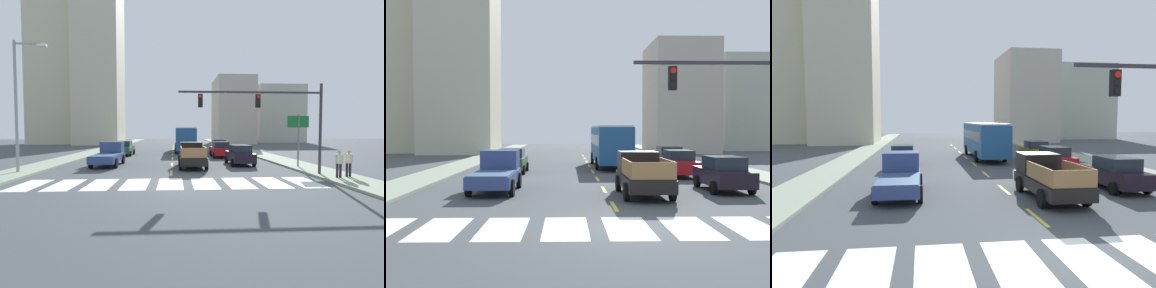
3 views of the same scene
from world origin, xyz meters
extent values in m
plane|color=#41474B|center=(0.00, 0.00, 0.00)|extent=(160.00, 160.00, 0.00)
cube|color=gray|center=(10.51, 18.00, 0.07)|extent=(2.80, 110.00, 0.15)
cube|color=gray|center=(-10.51, 18.00, 0.07)|extent=(2.80, 110.00, 0.15)
cube|color=white|center=(-7.65, 0.00, 0.00)|extent=(1.39, 3.39, 0.01)
cube|color=white|center=(-5.74, 0.00, 0.00)|extent=(1.39, 3.39, 0.01)
cube|color=white|center=(-3.83, 0.00, 0.00)|extent=(1.39, 3.39, 0.01)
cube|color=white|center=(-1.91, 0.00, 0.00)|extent=(1.39, 3.39, 0.01)
cube|color=white|center=(0.00, 0.00, 0.00)|extent=(1.39, 3.39, 0.01)
cube|color=white|center=(1.91, 0.00, 0.00)|extent=(1.39, 3.39, 0.01)
cube|color=white|center=(3.83, 0.00, 0.00)|extent=(1.39, 3.39, 0.01)
cube|color=white|center=(5.74, 0.00, 0.00)|extent=(1.39, 3.39, 0.01)
cube|color=white|center=(7.65, 0.00, 0.00)|extent=(1.39, 3.39, 0.01)
cube|color=#D7CB42|center=(0.00, 4.00, 0.00)|extent=(0.16, 2.40, 0.01)
cube|color=#D7CB42|center=(0.00, 9.00, 0.00)|extent=(0.16, 2.40, 0.01)
cube|color=#D7CB42|center=(0.00, 14.00, 0.00)|extent=(0.16, 2.40, 0.01)
cube|color=#D7CB42|center=(0.00, 19.00, 0.00)|extent=(0.16, 2.40, 0.01)
cube|color=#D7CB42|center=(0.00, 24.00, 0.00)|extent=(0.16, 2.40, 0.01)
cube|color=#D7CB42|center=(0.00, 29.00, 0.00)|extent=(0.16, 2.40, 0.01)
cube|color=#D7CB42|center=(0.00, 34.00, 0.00)|extent=(0.16, 2.40, 0.01)
cube|color=#D7CB42|center=(0.00, 39.00, 0.00)|extent=(0.16, 2.40, 0.01)
cube|color=black|center=(1.63, 6.80, 0.68)|extent=(1.96, 5.20, 0.56)
cube|color=black|center=(1.63, 8.50, 1.46)|extent=(1.84, 1.60, 1.00)
cube|color=#19232D|center=(1.63, 8.94, 1.64)|extent=(1.72, 0.08, 0.56)
cube|color=black|center=(1.63, 5.85, 0.99)|extent=(1.84, 3.30, 0.06)
cylinder|color=black|center=(0.65, 8.36, 0.40)|extent=(0.22, 0.80, 0.80)
cylinder|color=black|center=(2.61, 8.36, 0.40)|extent=(0.22, 0.80, 0.80)
cylinder|color=black|center=(0.65, 5.24, 0.40)|extent=(0.22, 0.80, 0.80)
cylinder|color=black|center=(2.61, 5.24, 0.40)|extent=(0.22, 0.80, 0.80)
cube|color=#996C40|center=(0.73, 5.85, 1.37)|extent=(0.06, 3.17, 0.70)
cube|color=#996C40|center=(2.53, 5.85, 1.37)|extent=(0.06, 3.17, 0.70)
cube|color=#996C40|center=(1.63, 4.26, 1.37)|extent=(1.80, 0.06, 0.70)
cube|color=navy|center=(-5.34, 8.30, 0.68)|extent=(1.96, 5.20, 0.56)
cube|color=navy|center=(-5.34, 10.00, 1.46)|extent=(1.84, 1.60, 1.00)
cube|color=#19232D|center=(-5.34, 10.44, 1.64)|extent=(1.72, 0.08, 0.56)
cube|color=#2E4C71|center=(-5.34, 7.35, 0.99)|extent=(1.84, 3.30, 0.06)
cylinder|color=black|center=(-6.32, 9.86, 0.40)|extent=(0.22, 0.80, 0.80)
cylinder|color=black|center=(-4.36, 9.86, 0.40)|extent=(0.22, 0.80, 0.80)
cylinder|color=black|center=(-6.32, 6.74, 0.40)|extent=(0.22, 0.80, 0.80)
cylinder|color=black|center=(-4.36, 6.74, 0.40)|extent=(0.22, 0.80, 0.80)
cube|color=#205186|center=(1.63, 23.11, 1.85)|extent=(2.50, 10.80, 2.70)
cube|color=#19232D|center=(1.63, 23.11, 2.20)|extent=(2.52, 9.94, 0.80)
cube|color=silver|center=(1.63, 23.11, 3.26)|extent=(2.40, 10.37, 0.12)
cylinder|color=black|center=(0.38, 26.46, 0.50)|extent=(0.22, 1.00, 1.00)
cylinder|color=black|center=(2.88, 26.46, 0.50)|extent=(0.22, 1.00, 1.00)
cylinder|color=black|center=(0.38, 20.14, 0.50)|extent=(0.22, 1.00, 1.00)
cylinder|color=black|center=(2.88, 20.14, 0.50)|extent=(0.22, 1.00, 1.00)
cube|color=black|center=(5.86, 8.43, 0.70)|extent=(1.80, 4.40, 0.76)
cube|color=#1E2833|center=(5.86, 8.28, 1.40)|extent=(1.58, 2.11, 0.64)
cylinder|color=black|center=(4.96, 9.79, 0.32)|extent=(0.22, 0.64, 0.64)
cylinder|color=black|center=(6.76, 9.79, 0.32)|extent=(0.22, 0.64, 0.64)
cylinder|color=black|center=(4.96, 7.06, 0.32)|extent=(0.22, 0.64, 0.64)
cylinder|color=black|center=(6.76, 7.06, 0.32)|extent=(0.22, 0.64, 0.64)
cube|color=#B5151F|center=(5.28, 15.22, 0.70)|extent=(1.80, 4.40, 0.76)
cube|color=#1E2833|center=(5.28, 15.07, 1.40)|extent=(1.58, 2.11, 0.64)
cylinder|color=black|center=(4.38, 16.59, 0.32)|extent=(0.22, 0.64, 0.64)
cylinder|color=black|center=(6.18, 16.59, 0.32)|extent=(0.22, 0.64, 0.64)
cylinder|color=black|center=(4.38, 13.86, 0.32)|extent=(0.22, 0.64, 0.64)
cylinder|color=black|center=(6.18, 13.86, 0.32)|extent=(0.22, 0.64, 0.64)
cube|color=#A87016|center=(6.01, 21.27, 0.70)|extent=(1.80, 4.40, 0.76)
cube|color=#1E2833|center=(6.01, 21.12, 1.40)|extent=(1.58, 2.11, 0.64)
cylinder|color=black|center=(5.11, 22.64, 0.32)|extent=(0.22, 0.64, 0.64)
cylinder|color=black|center=(6.91, 22.64, 0.32)|extent=(0.22, 0.64, 0.64)
cylinder|color=black|center=(5.11, 19.91, 0.32)|extent=(0.22, 0.64, 0.64)
cylinder|color=black|center=(6.91, 19.91, 0.32)|extent=(0.22, 0.64, 0.64)
cube|color=#214C28|center=(-5.68, 18.16, 0.70)|extent=(1.80, 4.40, 0.76)
cube|color=#1E2833|center=(-5.68, 18.01, 1.40)|extent=(1.58, 2.11, 0.64)
cylinder|color=black|center=(-6.58, 19.53, 0.32)|extent=(0.22, 0.64, 0.64)
cylinder|color=black|center=(-4.78, 19.53, 0.32)|extent=(0.22, 0.64, 0.64)
cylinder|color=black|center=(-6.58, 16.80, 0.32)|extent=(0.22, 0.64, 0.64)
cylinder|color=black|center=(-4.78, 16.80, 0.32)|extent=(0.22, 0.64, 0.64)
cylinder|color=#2D2D33|center=(9.71, 2.16, 3.00)|extent=(0.18, 0.18, 6.00)
cube|color=#2D2D33|center=(5.10, 2.16, 5.40)|extent=(9.22, 0.12, 0.12)
cube|color=black|center=(5.56, 2.16, 4.85)|extent=(0.28, 0.24, 0.84)
cylinder|color=red|center=(5.56, 2.03, 5.11)|extent=(0.20, 0.04, 0.20)
cylinder|color=black|center=(5.56, 2.03, 4.85)|extent=(0.20, 0.04, 0.20)
cylinder|color=black|center=(5.56, 2.03, 4.59)|extent=(0.20, 0.04, 0.20)
cube|color=black|center=(1.87, 2.16, 4.85)|extent=(0.28, 0.24, 0.84)
cylinder|color=red|center=(1.87, 2.03, 5.11)|extent=(0.20, 0.04, 0.20)
cylinder|color=black|center=(1.87, 2.03, 4.85)|extent=(0.20, 0.04, 0.20)
cylinder|color=black|center=(1.87, 2.03, 4.59)|extent=(0.20, 0.04, 0.20)
cylinder|color=slate|center=(9.95, 5.94, 2.10)|extent=(0.12, 0.12, 4.20)
cube|color=#145E28|center=(9.90, 5.92, 3.65)|extent=(1.70, 0.06, 0.90)
cylinder|color=gray|center=(-10.47, 4.22, 4.50)|extent=(0.20, 0.20, 9.00)
cube|color=gray|center=(-9.57, 4.22, 8.80)|extent=(1.80, 0.10, 0.10)
cube|color=silver|center=(-8.67, 4.22, 8.70)|extent=(0.60, 0.28, 0.16)
cylinder|color=black|center=(9.96, 0.55, 0.57)|extent=(0.14, 0.14, 0.84)
cylinder|color=black|center=(10.16, 0.55, 0.57)|extent=(0.14, 0.14, 0.84)
cylinder|color=beige|center=(10.06, 0.55, 1.28)|extent=(0.34, 0.34, 0.58)
cylinder|color=beige|center=(9.84, 0.55, 1.24)|extent=(0.09, 0.09, 0.54)
cylinder|color=beige|center=(10.28, 0.55, 1.24)|extent=(0.09, 0.09, 0.54)
sphere|color=tan|center=(10.06, 0.55, 1.68)|extent=(0.22, 0.22, 0.22)
cylinder|color=black|center=(10.72, 0.82, 0.57)|extent=(0.14, 0.14, 0.84)
cylinder|color=black|center=(10.92, 0.82, 0.57)|extent=(0.14, 0.14, 0.84)
cylinder|color=beige|center=(10.82, 0.82, 1.28)|extent=(0.34, 0.34, 0.58)
cylinder|color=beige|center=(10.60, 0.82, 1.24)|extent=(0.09, 0.09, 0.54)
cylinder|color=beige|center=(11.04, 0.82, 1.24)|extent=(0.09, 0.09, 0.54)
sphere|color=tan|center=(10.82, 0.82, 1.68)|extent=(0.22, 0.22, 0.22)
cube|color=beige|center=(-15.22, 44.40, 18.02)|extent=(8.84, 9.15, 36.04)
cube|color=beige|center=(-24.43, 49.44, 15.33)|extent=(11.47, 11.59, 30.67)
cube|color=#BAB0A0|center=(13.28, 47.51, 7.22)|extent=(8.07, 11.51, 14.43)
cube|color=#AFB2A3|center=(25.86, 53.21, 6.91)|extent=(11.25, 7.76, 13.81)
camera|label=1|loc=(0.24, -15.72, 3.00)|focal=26.51mm
camera|label=2|loc=(-1.88, -14.04, 3.04)|focal=42.98mm
camera|label=3|loc=(-4.33, -7.94, 3.71)|focal=31.33mm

